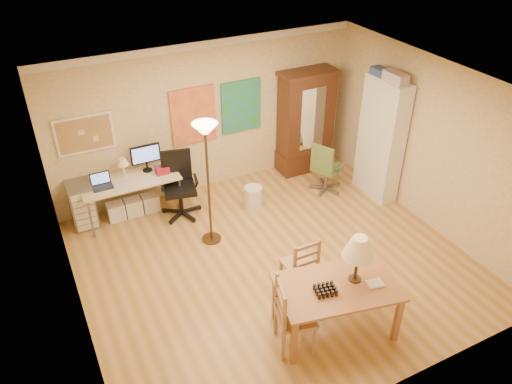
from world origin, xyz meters
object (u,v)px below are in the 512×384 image
computer_desk (133,193)px  office_chair_green (325,178)px  armoire (305,128)px  dining_table (345,275)px  bookshelf (381,140)px  office_chair_black (180,199)px

computer_desk → office_chair_green: 3.41m
armoire → office_chair_green: bearing=-95.6°
dining_table → office_chair_green: size_ratio=1.66×
dining_table → computer_desk: 4.03m
computer_desk → bookshelf: size_ratio=0.73×
computer_desk → office_chair_black: size_ratio=1.41×
dining_table → office_chair_green: 3.32m
computer_desk → armoire: armoire is taller
office_chair_black → bookshelf: bookshelf is taller
bookshelf → dining_table: bearing=-135.4°
computer_desk → armoire: size_ratio=0.80×
computer_desk → office_chair_black: 0.79m
office_chair_green → computer_desk: bearing=166.2°
dining_table → office_chair_black: size_ratio=1.44×
computer_desk → bookshelf: 4.31m
computer_desk → office_chair_green: (3.30, -0.81, -0.18)m
bookshelf → armoire: bearing=116.2°
office_chair_green → bookshelf: bearing=-31.6°
office_chair_green → dining_table: bearing=-120.1°
dining_table → computer_desk: (-1.67, 3.64, -0.44)m
office_chair_black → bookshelf: (3.36, -0.95, 0.78)m
computer_desk → office_chair_green: size_ratio=1.62×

